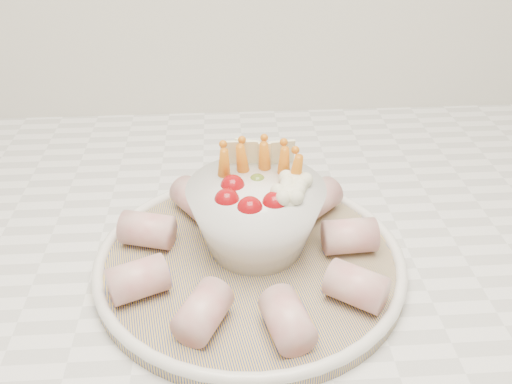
{
  "coord_description": "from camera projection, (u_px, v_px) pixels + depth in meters",
  "views": [
    {
      "loc": [
        0.08,
        0.9,
        1.31
      ],
      "look_at": [
        0.12,
        1.38,
        1.0
      ],
      "focal_mm": 40.0,
      "sensor_mm": 36.0,
      "label": 1
    }
  ],
  "objects": [
    {
      "name": "serving_platter",
      "position": [
        250.0,
        261.0,
        0.59
      ],
      "size": [
        0.37,
        0.37,
        0.02
      ],
      "color": "navy",
      "rests_on": "kitchen_counter"
    },
    {
      "name": "veggie_bowl",
      "position": [
        257.0,
        214.0,
        0.58
      ],
      "size": [
        0.14,
        0.14,
        0.11
      ],
      "color": "white",
      "rests_on": "serving_platter"
    },
    {
      "name": "cured_meat_rolls",
      "position": [
        250.0,
        244.0,
        0.58
      ],
      "size": [
        0.27,
        0.28,
        0.04
      ],
      "color": "#BB5557",
      "rests_on": "serving_platter"
    }
  ]
}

